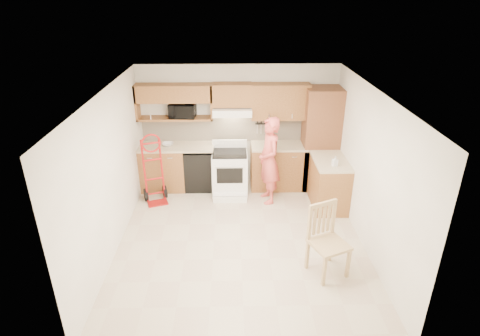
{
  "coord_description": "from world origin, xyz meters",
  "views": [
    {
      "loc": [
        -0.13,
        -5.49,
        3.87
      ],
      "look_at": [
        0.0,
        0.5,
        1.1
      ],
      "focal_mm": 29.59,
      "sensor_mm": 36.0,
      "label": 1
    }
  ],
  "objects_px": {
    "dining_chair": "(329,242)",
    "microwave": "(182,110)",
    "range": "(230,170)",
    "hand_truck": "(154,172)",
    "person": "(269,161)"
  },
  "relations": [
    {
      "from": "range",
      "to": "dining_chair",
      "type": "relative_size",
      "value": 0.96
    },
    {
      "from": "person",
      "to": "hand_truck",
      "type": "distance_m",
      "value": 2.21
    },
    {
      "from": "range",
      "to": "dining_chair",
      "type": "distance_m",
      "value": 2.88
    },
    {
      "from": "hand_truck",
      "to": "range",
      "type": "bearing_deg",
      "value": -7.2
    },
    {
      "from": "hand_truck",
      "to": "dining_chair",
      "type": "xyz_separation_m",
      "value": [
        2.87,
        -2.19,
        -0.09
      ]
    },
    {
      "from": "dining_chair",
      "to": "microwave",
      "type": "bearing_deg",
      "value": 105.05
    },
    {
      "from": "range",
      "to": "person",
      "type": "xyz_separation_m",
      "value": [
        0.75,
        -0.31,
        0.33
      ]
    },
    {
      "from": "microwave",
      "to": "person",
      "type": "relative_size",
      "value": 0.3
    },
    {
      "from": "range",
      "to": "person",
      "type": "distance_m",
      "value": 0.88
    },
    {
      "from": "hand_truck",
      "to": "person",
      "type": "bearing_deg",
      "value": -19.32
    },
    {
      "from": "microwave",
      "to": "dining_chair",
      "type": "bearing_deg",
      "value": -45.54
    },
    {
      "from": "microwave",
      "to": "range",
      "type": "distance_m",
      "value": 1.51
    },
    {
      "from": "microwave",
      "to": "hand_truck",
      "type": "height_order",
      "value": "microwave"
    },
    {
      "from": "dining_chair",
      "to": "person",
      "type": "bearing_deg",
      "value": 83.45
    },
    {
      "from": "microwave",
      "to": "range",
      "type": "bearing_deg",
      "value": -19.08
    }
  ]
}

